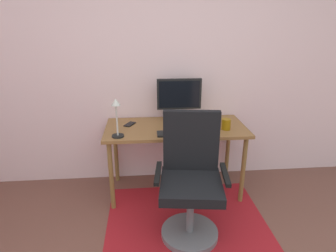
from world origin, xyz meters
TOP-DOWN VIEW (x-y plane):
  - wall_back at (0.00, 2.20)m, footprint 6.00×0.10m
  - area_rug at (-0.01, 1.21)m, footprint 1.43×1.33m
  - desk at (-0.05, 1.81)m, footprint 1.39×0.64m
  - monitor at (-0.00, 1.99)m, footprint 0.45×0.18m
  - keyboard at (-0.04, 1.60)m, footprint 0.43×0.13m
  - computer_mouse at (0.26, 1.63)m, footprint 0.06×0.10m
  - coffee_cup at (0.42, 1.69)m, footprint 0.09×0.09m
  - cell_phone at (-0.51, 1.90)m, footprint 0.13×0.16m
  - desk_lamp at (-0.61, 1.59)m, footprint 0.11×0.11m
  - office_chair at (-0.00, 1.17)m, footprint 0.60×0.54m

SIDE VIEW (x-z plane):
  - area_rug at x=-0.01m, z-range 0.00..0.01m
  - office_chair at x=0.00m, z-range -0.06..0.98m
  - desk at x=-0.05m, z-range 0.29..1.02m
  - cell_phone at x=-0.51m, z-range 0.73..0.74m
  - keyboard at x=-0.04m, z-range 0.73..0.75m
  - computer_mouse at x=0.26m, z-range 0.73..0.77m
  - coffee_cup at x=0.42m, z-range 0.73..0.84m
  - desk_lamp at x=-0.61m, z-range 0.77..1.13m
  - monitor at x=0.00m, z-range 0.77..1.22m
  - wall_back at x=0.00m, z-range 0.00..2.60m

